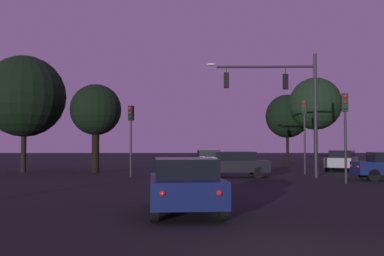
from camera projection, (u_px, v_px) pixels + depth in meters
name	position (u px, v px, depth m)	size (l,w,h in m)	color
ground_plane	(210.00, 172.00, 32.41)	(168.00, 168.00, 0.00)	black
traffic_signal_mast_arm	(285.00, 94.00, 26.36)	(6.48, 0.51, 7.29)	#232326
traffic_light_corner_left	(131.00, 126.00, 27.14)	(0.36, 0.39, 4.30)	#232326
traffic_light_corner_right	(345.00, 120.00, 21.99)	(0.35, 0.38, 4.45)	#232326
traffic_light_median	(304.00, 122.00, 29.51)	(0.37, 0.39, 4.88)	#232326
car_nearside_lane	(185.00, 184.00, 12.45)	(2.20, 4.27, 1.52)	#0F1947
car_crossing_left	(234.00, 164.00, 26.58)	(4.28, 1.71, 1.52)	black
car_far_lane	(342.00, 160.00, 33.56)	(3.68, 4.83, 1.52)	gray
car_parked_lot	(209.00, 159.00, 35.02)	(2.57, 4.69, 1.52)	#473828
tree_behind_sign	(24.00, 96.00, 31.72)	(5.76, 5.76, 8.25)	black
tree_left_far	(287.00, 116.00, 48.38)	(4.68, 4.68, 7.40)	black
tree_center_horizon	(315.00, 104.00, 41.31)	(4.82, 4.82, 8.15)	black
tree_right_cluster	(96.00, 110.00, 31.20)	(3.55, 3.55, 6.16)	black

